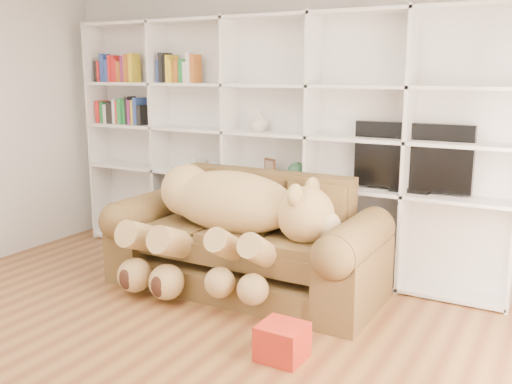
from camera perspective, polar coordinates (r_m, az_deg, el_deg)
The scene contains 14 objects.
floor at distance 4.01m, azimuth -15.00°, elevation -16.36°, with size 5.00×5.00×0.00m, color brown.
wall_back at distance 5.61m, azimuth 2.35°, elevation 6.56°, with size 5.00×0.02×2.70m, color white.
bookshelf at distance 5.61m, azimuth -0.50°, elevation 6.11°, with size 4.43×0.35×2.40m.
sofa at distance 5.00m, azimuth -0.97°, elevation -5.49°, with size 2.36×1.02×0.99m.
teddy_bear at distance 4.79m, azimuth -3.01°, elevation -2.35°, with size 1.78×0.97×1.03m.
throw_pillow at distance 5.32m, azimuth -4.92°, elevation -0.74°, with size 0.41×0.13×0.41m, color #540E24.
gift_box at distance 3.91m, azimuth 2.64°, elevation -14.72°, with size 0.30×0.28×0.24m, color red.
tv at distance 5.03m, azimuth 15.36°, elevation 3.29°, with size 1.00×0.18×0.59m.
picture_frame at distance 5.49m, azimuth 1.38°, elevation 2.41°, with size 0.15×0.03×0.19m, color brown.
green_vase at distance 5.36m, azimuth 4.12°, elevation 2.05°, with size 0.18×0.18×0.18m, color #2D5739.
figurine_tall at distance 5.96m, azimuth -6.32°, elevation 2.85°, with size 0.08×0.08×0.15m, color beige.
figurine_short at distance 5.89m, azimuth -5.20°, elevation 2.66°, with size 0.08×0.08×0.13m, color beige.
snow_globe at distance 5.82m, azimuth -4.17°, elevation 2.53°, with size 0.11×0.11×0.11m, color silver.
shelf_vase at distance 5.49m, azimuth 0.21°, elevation 7.14°, with size 0.19×0.19×0.20m, color beige.
Camera 1 is at (2.53, -2.48, 1.87)m, focal length 40.00 mm.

